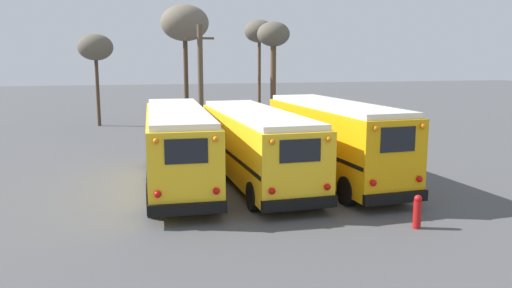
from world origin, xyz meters
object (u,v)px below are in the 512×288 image
school_bus_0 (177,143)px  bare_tree_3 (273,39)px  school_bus_1 (255,143)px  bare_tree_2 (95,48)px  bare_tree_1 (185,24)px  fire_hydrant (417,212)px  utility_pole (201,80)px  school_bus_2 (333,139)px  bare_tree_0 (259,33)px

school_bus_0 → bare_tree_3: bearing=62.0°
school_bus_0 → bare_tree_3: 19.17m
school_bus_1 → bare_tree_2: bearing=110.2°
school_bus_1 → bare_tree_1: bare_tree_1 is taller
school_bus_0 → bare_tree_2: bare_tree_2 is taller
school_bus_1 → fire_hydrant: 7.64m
utility_pole → fire_hydrant: 19.79m
school_bus_1 → school_bus_2: bearing=-12.2°
school_bus_2 → bare_tree_1: (-3.71, 20.82, 5.87)m
utility_pole → bare_tree_3: bare_tree_3 is taller
utility_pole → school_bus_0: bearing=-102.3°
school_bus_0 → fire_hydrant: bearing=-47.4°
bare_tree_1 → bare_tree_2: bearing=-176.2°
utility_pole → bare_tree_0: bearing=52.8°
school_bus_1 → school_bus_2: school_bus_2 is taller
school_bus_2 → bare_tree_3: (2.41, 17.30, 4.68)m
school_bus_1 → fire_hydrant: bearing=-64.0°
bare_tree_3 → utility_pole: bearing=-144.9°
utility_pole → bare_tree_0: 10.31m
utility_pole → bare_tree_3: size_ratio=0.93×
school_bus_2 → utility_pole: size_ratio=1.34×
utility_pole → fire_hydrant: size_ratio=6.92×
school_bus_2 → bare_tree_0: size_ratio=1.18×
bare_tree_1 → bare_tree_2: bare_tree_1 is taller
school_bus_2 → bare_tree_3: bare_tree_3 is taller
utility_pole → bare_tree_1: bare_tree_1 is taller
school_bus_0 → bare_tree_3: size_ratio=1.37×
fire_hydrant → utility_pole: bearing=101.2°
school_bus_1 → fire_hydrant: (3.31, -6.80, -1.10)m
school_bus_2 → fire_hydrant: size_ratio=9.25×
bare_tree_0 → bare_tree_2: (-12.63, -0.44, -1.27)m
school_bus_0 → bare_tree_2: bearing=101.9°
bare_tree_0 → bare_tree_2: size_ratio=1.19×
bare_tree_3 → bare_tree_2: bearing=166.5°
bare_tree_0 → fire_hydrant: 27.79m
school_bus_0 → school_bus_1: 3.15m
school_bus_0 → fire_hydrant: (6.46, -7.02, -1.18)m
fire_hydrant → school_bus_1: bearing=116.0°
school_bus_1 → bare_tree_3: bearing=71.5°
bare_tree_2 → bare_tree_1: bearing=3.8°
bare_tree_0 → bare_tree_1: size_ratio=0.89×
school_bus_1 → bare_tree_3: size_ratio=1.37×
school_bus_0 → school_bus_1: school_bus_0 is taller
utility_pole → bare_tree_2: 10.18m
school_bus_2 → bare_tree_2: 23.22m
school_bus_1 → school_bus_2: 3.22m
bare_tree_2 → bare_tree_3: bearing=-13.5°
bare_tree_3 → fire_hydrant: 24.27m
bare_tree_3 → bare_tree_1: bearing=150.1°
school_bus_1 → bare_tree_2: size_ratio=1.55×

